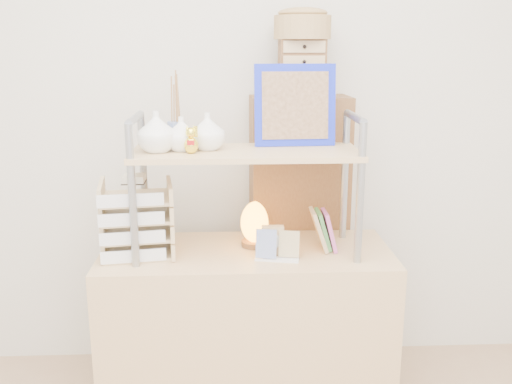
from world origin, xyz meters
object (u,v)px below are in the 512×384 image
(cabinet, at_px, (298,237))
(salt_lamp, at_px, (254,224))
(desk, at_px, (247,332))
(letter_tray, at_px, (137,223))

(cabinet, height_order, salt_lamp, cabinet)
(desk, bearing_deg, salt_lamp, 57.20)
(desk, xyz_separation_m, cabinet, (0.26, 0.37, 0.30))
(cabinet, bearing_deg, salt_lamp, -127.82)
(desk, xyz_separation_m, salt_lamp, (0.04, 0.06, 0.47))
(letter_tray, bearing_deg, desk, 2.14)
(salt_lamp, bearing_deg, cabinet, 54.55)
(desk, relative_size, letter_tray, 3.62)
(desk, xyz_separation_m, letter_tray, (-0.44, -0.02, 0.51))
(letter_tray, distance_m, salt_lamp, 0.48)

